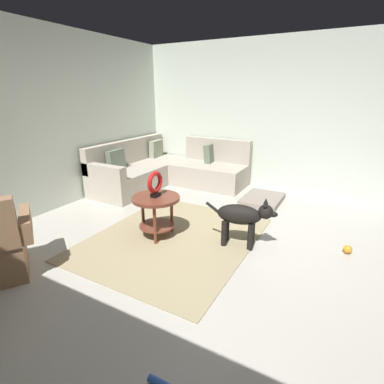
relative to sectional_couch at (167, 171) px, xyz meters
The scene contains 11 objects.
ground_plane 2.85m from the sectional_couch, 134.68° to the right, with size 6.00×6.00×0.10m, color #B7B2A8.
wall_back 2.44m from the sectional_couch, 155.09° to the left, with size 6.00×0.12×2.70m, color silver.
wall_right 2.47m from the sectional_couch, 64.81° to the right, with size 0.12×6.00×2.70m, color silver.
area_rug 2.28m from the sectional_couch, 144.49° to the right, with size 2.30×1.90×0.01m, color tan.
sectional_couch is the anchor object (origin of this frame).
side_table 2.19m from the sectional_couch, 149.98° to the right, with size 0.60×0.60×0.54m.
torus_sculpture 2.22m from the sectional_couch, 149.98° to the right, with size 0.28×0.08×0.33m.
dog_bed_mat 1.95m from the sectional_couch, 90.36° to the right, with size 0.80×0.60×0.09m, color gray.
dog 2.67m from the sectional_couch, 127.01° to the right, with size 0.32×0.84×0.63m.
dog_toy_ball 3.49m from the sectional_couch, 109.94° to the right, with size 0.10×0.10×0.10m, color orange.
dog_toy_rope 4.26m from the sectional_couch, 147.13° to the right, with size 0.05×0.05×0.18m, color blue.
Camera 1 is at (-2.66, -1.12, 1.77)m, focal length 27.37 mm.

